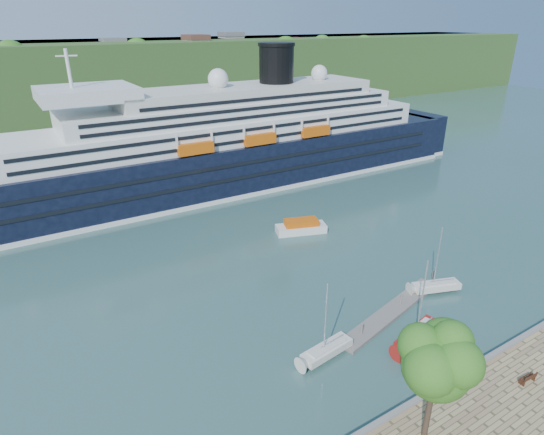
# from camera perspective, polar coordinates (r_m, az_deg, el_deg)

# --- Properties ---
(ground) EXTENTS (400.00, 400.00, 0.00)m
(ground) POSITION_cam_1_polar(r_m,az_deg,el_deg) (46.08, 21.00, -19.45)
(ground) COLOR #305653
(ground) RESTS_ON ground
(far_hillside) EXTENTS (400.00, 50.00, 24.00)m
(far_hillside) POSITION_cam_1_polar(r_m,az_deg,el_deg) (166.65, -22.64, 15.54)
(far_hillside) COLOR #304F1F
(far_hillside) RESTS_ON ground
(quay_coping) EXTENTS (220.00, 0.50, 0.30)m
(quay_coping) POSITION_cam_1_polar(r_m,az_deg,el_deg) (45.25, 21.42, -18.50)
(quay_coping) COLOR slate
(quay_coping) RESTS_ON promenade
(cruise_ship) EXTENTS (118.12, 18.89, 26.47)m
(cruise_ship) POSITION_cam_1_polar(r_m,az_deg,el_deg) (87.36, -6.55, 12.15)
(cruise_ship) COLOR black
(cruise_ship) RESTS_ON ground
(park_bench) EXTENTS (1.76, 0.83, 1.10)m
(park_bench) POSITION_cam_1_polar(r_m,az_deg,el_deg) (47.75, 29.42, -17.05)
(park_bench) COLOR #442213
(park_bench) RESTS_ON promenade
(promenade_tree) EXTENTS (6.63, 6.63, 10.98)m
(promenade_tree) POSITION_cam_1_polar(r_m,az_deg,el_deg) (36.62, 19.68, -18.62)
(promenade_tree) COLOR #2B5E18
(promenade_tree) RESTS_ON promenade
(floating_pontoon) EXTENTS (17.54, 5.97, 0.39)m
(floating_pontoon) POSITION_cam_1_polar(r_m,az_deg,el_deg) (53.76, 14.73, -11.36)
(floating_pontoon) COLOR gray
(floating_pontoon) RESTS_ON ground
(sailboat_white_near) EXTENTS (6.43, 2.46, 8.10)m
(sailboat_white_near) POSITION_cam_1_polar(r_m,az_deg,el_deg) (44.30, 7.11, -12.96)
(sailboat_white_near) COLOR silver
(sailboat_white_near) RESTS_ON ground
(sailboat_red) EXTENTS (7.45, 3.46, 9.29)m
(sailboat_red) POSITION_cam_1_polar(r_m,az_deg,el_deg) (47.71, 18.47, -10.32)
(sailboat_red) COLOR maroon
(sailboat_red) RESTS_ON ground
(sailboat_white_far) EXTENTS (6.61, 3.86, 8.25)m
(sailboat_white_far) POSITION_cam_1_polar(r_m,az_deg,el_deg) (57.19, 20.36, -5.27)
(sailboat_white_far) COLOR silver
(sailboat_white_far) RESTS_ON ground
(tender_launch) EXTENTS (8.22, 5.10, 2.15)m
(tender_launch) POSITION_cam_1_polar(r_m,az_deg,el_deg) (70.22, 3.67, -1.07)
(tender_launch) COLOR #D0560C
(tender_launch) RESTS_ON ground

